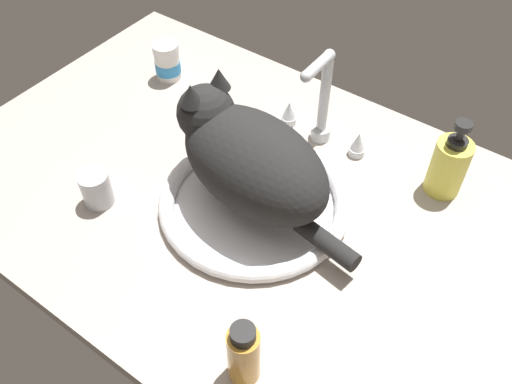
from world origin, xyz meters
TOP-DOWN VIEW (x-y plane):
  - countertop at (0.00, 0.00)cm, footprint 121.16×74.73cm
  - sink_basin at (0.33, -1.52)cm, footprint 34.20×34.20cm
  - faucet at (0.33, 20.31)cm, footprint 19.14×10.76cm
  - cat at (-1.55, -1.22)cm, footprint 39.01×21.62cm
  - metal_jar at (-23.40, -17.03)cm, footprint 5.44×5.44cm
  - amber_bottle at (17.08, -27.61)cm, footprint 4.57×4.57cm
  - soap_pump_bottle at (25.47, 22.19)cm, footprint 6.48×6.48cm
  - pill_bottle at (-38.31, 18.42)cm, footprint 5.77×5.77cm

SIDE VIEW (x-z plane):
  - countertop at x=0.00cm, z-range 0.00..3.00cm
  - sink_basin at x=0.33cm, z-range 2.84..5.64cm
  - metal_jar at x=-23.40cm, z-range 3.02..9.87cm
  - pill_bottle at x=-38.31cm, z-range 2.69..11.30cm
  - amber_bottle at x=17.08cm, z-range 2.64..14.88cm
  - soap_pump_bottle at x=25.47cm, z-range 1.00..16.94cm
  - faucet at x=0.33cm, z-range 0.69..21.32cm
  - cat at x=-1.55cm, z-range 4.46..24.11cm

